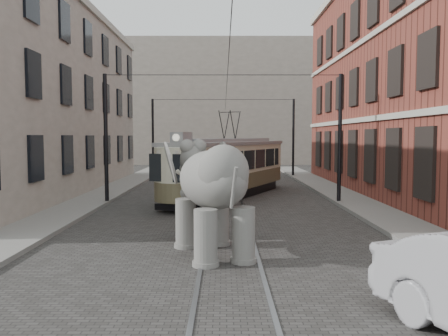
{
  "coord_description": "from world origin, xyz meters",
  "views": [
    {
      "loc": [
        -0.17,
        -15.02,
        3.15
      ],
      "look_at": [
        -0.15,
        0.02,
        2.1
      ],
      "focal_mm": 36.51,
      "sensor_mm": 36.0,
      "label": 1
    }
  ],
  "objects": [
    {
      "name": "ground",
      "position": [
        0.0,
        0.0,
        0.0
      ],
      "size": [
        120.0,
        120.0,
        0.0
      ],
      "primitive_type": "plane",
      "color": "#3B3936"
    },
    {
      "name": "distant_block",
      "position": [
        0.0,
        40.0,
        7.0
      ],
      "size": [
        28.0,
        10.0,
        14.0
      ],
      "primitive_type": "cube",
      "color": "gray",
      "rests_on": "ground"
    },
    {
      "name": "tram_rails",
      "position": [
        0.0,
        0.0,
        0.01
      ],
      "size": [
        1.54,
        80.0,
        0.02
      ],
      "primitive_type": null,
      "color": "slate",
      "rests_on": "ground"
    },
    {
      "name": "tram",
      "position": [
        0.15,
        8.41,
        2.21
      ],
      "size": [
        6.75,
        11.11,
        4.43
      ],
      "primitive_type": null,
      "rotation": [
        0.0,
        0.0,
        -0.43
      ],
      "color": "#BFB99B",
      "rests_on": "ground"
    },
    {
      "name": "sidewalk_right",
      "position": [
        6.0,
        0.0,
        0.07
      ],
      "size": [
        2.0,
        60.0,
        0.15
      ],
      "primitive_type": "cube",
      "color": "slate",
      "rests_on": "ground"
    },
    {
      "name": "brick_building",
      "position": [
        11.0,
        9.0,
        6.0
      ],
      "size": [
        8.0,
        26.0,
        12.0
      ],
      "primitive_type": "cube",
      "color": "brown",
      "rests_on": "ground"
    },
    {
      "name": "sidewalk_left",
      "position": [
        -6.5,
        0.0,
        0.07
      ],
      "size": [
        2.0,
        60.0,
        0.15
      ],
      "primitive_type": "cube",
      "color": "slate",
      "rests_on": "ground"
    },
    {
      "name": "catenary",
      "position": [
        -0.2,
        5.0,
        3.0
      ],
      "size": [
        11.0,
        30.2,
        6.0
      ],
      "primitive_type": null,
      "color": "black",
      "rests_on": "ground"
    },
    {
      "name": "elephant",
      "position": [
        -0.45,
        -3.05,
        1.55
      ],
      "size": [
        4.28,
        5.68,
        3.09
      ],
      "primitive_type": null,
      "rotation": [
        0.0,
        0.0,
        0.33
      ],
      "color": "slate",
      "rests_on": "ground"
    },
    {
      "name": "stucco_building",
      "position": [
        -11.0,
        10.0,
        5.0
      ],
      "size": [
        7.0,
        24.0,
        10.0
      ],
      "primitive_type": "cube",
      "color": "gray",
      "rests_on": "ground"
    }
  ]
}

